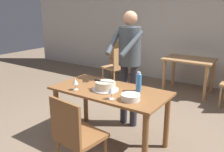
{
  "coord_description": "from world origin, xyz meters",
  "views": [
    {
      "loc": [
        1.69,
        -2.43,
        1.77
      ],
      "look_at": [
        -0.04,
        0.11,
        0.9
      ],
      "focal_mm": 39.05,
      "sensor_mm": 36.0,
      "label": 1
    }
  ],
  "objects": [
    {
      "name": "person_cutting_cake",
      "position": [
        -0.06,
        0.59,
        1.08
      ],
      "size": [
        0.47,
        0.56,
        1.72
      ],
      "color": "#2D2D38",
      "rests_on": "ground_plane"
    },
    {
      "name": "ground_plane",
      "position": [
        0.0,
        0.0,
        0.0
      ],
      "size": [
        14.0,
        14.0,
        0.0
      ],
      "primitive_type": "plane",
      "color": "#7A6651"
    },
    {
      "name": "water_bottle",
      "position": [
        0.33,
        0.16,
        0.86
      ],
      "size": [
        0.07,
        0.07,
        0.25
      ],
      "color": "#387AC6",
      "rests_on": "main_dining_table"
    },
    {
      "name": "back_wall",
      "position": [
        0.0,
        3.26,
        1.35
      ],
      "size": [
        10.0,
        0.12,
        2.7
      ],
      "primitive_type": "cube",
      "color": "beige",
      "rests_on": "ground_plane"
    },
    {
      "name": "background_chair_1",
      "position": [
        -1.68,
        2.8,
        0.49
      ],
      "size": [
        0.62,
        0.62,
        0.9
      ],
      "color": "tan",
      "rests_on": "ground_plane"
    },
    {
      "name": "wine_glass_far",
      "position": [
        0.21,
        -0.26,
        0.85
      ],
      "size": [
        0.08,
        0.08,
        0.14
      ],
      "color": "silver",
      "rests_on": "main_dining_table"
    },
    {
      "name": "wine_glass_near",
      "position": [
        -0.36,
        -0.25,
        0.85
      ],
      "size": [
        0.08,
        0.08,
        0.14
      ],
      "color": "silver",
      "rests_on": "main_dining_table"
    },
    {
      "name": "chair_near_side",
      "position": [
        0.09,
        -0.76,
        0.49
      ],
      "size": [
        0.48,
        0.48,
        0.9
      ],
      "color": "brown",
      "rests_on": "ground_plane"
    },
    {
      "name": "background_chair_3",
      "position": [
        -1.26,
        2.08,
        0.49
      ],
      "size": [
        0.52,
        0.52,
        0.9
      ],
      "color": "tan",
      "rests_on": "ground_plane"
    },
    {
      "name": "cake_knife",
      "position": [
        -0.11,
        -0.06,
        0.87
      ],
      "size": [
        0.27,
        0.08,
        0.02
      ],
      "color": "silver",
      "rests_on": "cake_on_platter"
    },
    {
      "name": "background_table",
      "position": [
        0.24,
        2.56,
        0.58
      ],
      "size": [
        1.0,
        0.7,
        0.74
      ],
      "color": "tan",
      "rests_on": "ground_plane"
    },
    {
      "name": "main_dining_table",
      "position": [
        0.0,
        0.0,
        0.63
      ],
      "size": [
        1.5,
        0.76,
        0.75
      ],
      "color": "brown",
      "rests_on": "ground_plane"
    },
    {
      "name": "plate_stack",
      "position": [
        0.4,
        -0.17,
        0.79
      ],
      "size": [
        0.22,
        0.22,
        0.07
      ],
      "color": "white",
      "rests_on": "main_dining_table"
    },
    {
      "name": "cake_on_platter",
      "position": [
        -0.04,
        -0.04,
        0.8
      ],
      "size": [
        0.34,
        0.34,
        0.11
      ],
      "color": "silver",
      "rests_on": "main_dining_table"
    }
  ]
}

